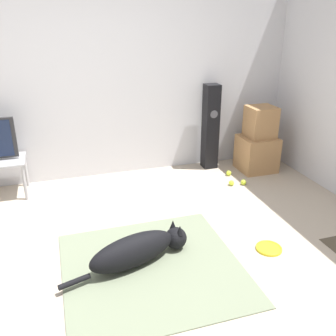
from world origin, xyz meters
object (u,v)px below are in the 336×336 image
at_px(dog, 139,249).
at_px(cardboard_box_upper, 261,122).
at_px(cardboard_box_lower, 257,153).
at_px(tennis_ball_by_boxes, 244,182).
at_px(tennis_ball_near_speaker, 229,173).
at_px(floor_speaker, 210,127).
at_px(frisbee, 269,248).
at_px(tennis_ball_loose_on_carpet, 231,183).

relative_size(dog, cardboard_box_upper, 2.82).
distance_m(cardboard_box_lower, tennis_ball_by_boxes, 0.58).
bearing_deg(tennis_ball_near_speaker, dog, -136.62).
bearing_deg(floor_speaker, frisbee, -97.43).
distance_m(tennis_ball_near_speaker, tennis_ball_loose_on_carpet, 0.30).
bearing_deg(tennis_ball_loose_on_carpet, floor_speaker, 92.06).
xyz_separation_m(floor_speaker, tennis_ball_loose_on_carpet, (0.02, -0.64, -0.53)).
bearing_deg(tennis_ball_by_boxes, tennis_ball_loose_on_carpet, 169.63).
bearing_deg(tennis_ball_near_speaker, frisbee, -103.40).
distance_m(cardboard_box_lower, tennis_ball_near_speaker, 0.48).
height_order(tennis_ball_by_boxes, tennis_ball_near_speaker, same).
bearing_deg(tennis_ball_loose_on_carpet, tennis_ball_by_boxes, -10.37).
bearing_deg(frisbee, dog, 172.68).
bearing_deg(tennis_ball_by_boxes, cardboard_box_upper, 44.71).
bearing_deg(dog, tennis_ball_loose_on_carpet, 39.16).
relative_size(floor_speaker, tennis_ball_by_boxes, 16.99).
relative_size(tennis_ball_near_speaker, tennis_ball_loose_on_carpet, 1.00).
bearing_deg(floor_speaker, tennis_ball_by_boxes, -75.43).
bearing_deg(cardboard_box_upper, tennis_ball_near_speaker, -168.93).
distance_m(frisbee, cardboard_box_lower, 1.88).
relative_size(dog, floor_speaker, 1.00).
bearing_deg(tennis_ball_by_boxes, frisbee, -108.47).
xyz_separation_m(frisbee, tennis_ball_by_boxes, (0.43, 1.29, 0.02)).
xyz_separation_m(cardboard_box_upper, tennis_ball_loose_on_carpet, (-0.55, -0.37, -0.62)).
bearing_deg(tennis_ball_near_speaker, tennis_ball_by_boxes, -80.99).
distance_m(cardboard_box_upper, tennis_ball_by_boxes, 0.84).
height_order(floor_speaker, tennis_ball_loose_on_carpet, floor_speaker).
relative_size(cardboard_box_upper, tennis_ball_loose_on_carpet, 6.04).
bearing_deg(cardboard_box_upper, floor_speaker, 154.83).
relative_size(cardboard_box_lower, tennis_ball_by_boxes, 6.94).
distance_m(dog, floor_speaker, 2.33).
xyz_separation_m(tennis_ball_near_speaker, tennis_ball_loose_on_carpet, (-0.10, -0.28, 0.00)).
distance_m(frisbee, cardboard_box_upper, 1.99).
xyz_separation_m(dog, tennis_ball_by_boxes, (1.58, 1.14, -0.11)).
bearing_deg(tennis_ball_by_boxes, cardboard_box_lower, 45.43).
distance_m(floor_speaker, tennis_ball_loose_on_carpet, 0.83).
bearing_deg(cardboard_box_lower, cardboard_box_upper, 26.07).
relative_size(cardboard_box_lower, tennis_ball_loose_on_carpet, 6.94).
relative_size(tennis_ball_by_boxes, tennis_ball_near_speaker, 1.00).
height_order(tennis_ball_by_boxes, tennis_ball_loose_on_carpet, same).
bearing_deg(frisbee, floor_speaker, 82.57).
bearing_deg(cardboard_box_upper, tennis_ball_loose_on_carpet, -146.17).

